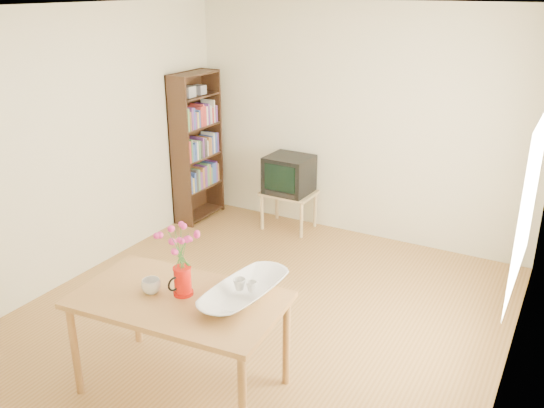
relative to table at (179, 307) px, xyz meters
The scene contains 11 objects.
room 1.19m from the table, 87.76° to the left, with size 4.50×4.50×4.50m.
table is the anchor object (origin of this frame).
tv_stand 3.06m from the table, 103.08° to the left, with size 0.60×0.45×0.46m.
bookshelf 3.31m from the table, 123.74° to the left, with size 0.28×0.70×1.80m.
pitcher 0.18m from the table, 87.50° to the left, with size 0.14×0.21×0.21m.
flowers 0.45m from the table, 86.99° to the left, with size 0.24×0.24×0.34m, color #D33187, non-canonical shape.
mug 0.24m from the table, 168.09° to the right, with size 0.13×0.13×0.10m, color white.
bowl 0.56m from the table, 30.40° to the left, with size 0.52×0.52×0.49m, color white.
teacup_a 0.50m from the table, 33.17° to the left, with size 0.07×0.07×0.07m, color white.
teacup_b 0.57m from the table, 29.77° to the left, with size 0.07×0.07×0.06m, color white.
television 3.06m from the table, 103.01° to the left, with size 0.51×0.48×0.43m.
Camera 1 is at (2.22, -3.70, 2.76)m, focal length 38.00 mm.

